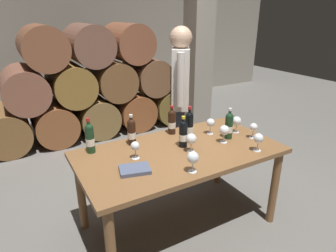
% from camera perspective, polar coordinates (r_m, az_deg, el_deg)
% --- Properties ---
extents(ground_plane, '(14.00, 14.00, 0.00)m').
position_cam_1_polar(ground_plane, '(2.87, 2.09, -18.47)').
color(ground_plane, '#66635E').
extents(cellar_back_wall, '(10.00, 0.24, 2.80)m').
position_cam_1_polar(cellar_back_wall, '(6.19, -19.55, 16.12)').
color(cellar_back_wall, gray).
rests_on(cellar_back_wall, ground_plane).
extents(barrel_stack, '(3.12, 0.90, 1.69)m').
position_cam_1_polar(barrel_stack, '(4.74, -14.71, 7.43)').
color(barrel_stack, brown).
rests_on(barrel_stack, ground_plane).
extents(stone_pillar, '(0.32, 0.32, 2.60)m').
position_cam_1_polar(stone_pillar, '(4.30, 5.93, 14.02)').
color(stone_pillar, gray).
rests_on(stone_pillar, ground_plane).
extents(dining_table, '(1.70, 0.90, 0.76)m').
position_cam_1_polar(dining_table, '(2.50, 2.30, -6.61)').
color(dining_table, brown).
rests_on(dining_table, ground_plane).
extents(wine_bottle_0, '(0.07, 0.07, 0.30)m').
position_cam_1_polar(wine_bottle_0, '(2.45, -15.03, -2.24)').
color(wine_bottle_0, '#19381E').
rests_on(wine_bottle_0, dining_table).
extents(wine_bottle_1, '(0.07, 0.07, 0.28)m').
position_cam_1_polar(wine_bottle_1, '(2.48, 2.98, -1.47)').
color(wine_bottle_1, black).
rests_on(wine_bottle_1, dining_table).
extents(wine_bottle_2, '(0.07, 0.07, 0.32)m').
position_cam_1_polar(wine_bottle_2, '(2.60, 4.17, 0.01)').
color(wine_bottle_2, black).
rests_on(wine_bottle_2, dining_table).
extents(wine_bottle_3, '(0.07, 0.07, 0.28)m').
position_cam_1_polar(wine_bottle_3, '(2.53, -7.14, -1.08)').
color(wine_bottle_3, black).
rests_on(wine_bottle_3, dining_table).
extents(wine_bottle_4, '(0.07, 0.07, 0.28)m').
position_cam_1_polar(wine_bottle_4, '(2.74, 0.75, 0.89)').
color(wine_bottle_4, black).
rests_on(wine_bottle_4, dining_table).
extents(wine_bottle_5, '(0.07, 0.07, 0.29)m').
position_cam_1_polar(wine_bottle_5, '(2.69, 11.82, 0.12)').
color(wine_bottle_5, '#19381E').
rests_on(wine_bottle_5, dining_table).
extents(wine_glass_0, '(0.07, 0.07, 0.15)m').
position_cam_1_polar(wine_glass_0, '(2.76, 16.36, -0.29)').
color(wine_glass_0, white).
rests_on(wine_glass_0, dining_table).
extents(wine_glass_1, '(0.08, 0.08, 0.15)m').
position_cam_1_polar(wine_glass_1, '(2.77, 8.31, 0.56)').
color(wine_glass_1, white).
rests_on(wine_glass_1, dining_table).
extents(wine_glass_2, '(0.09, 0.09, 0.16)m').
position_cam_1_polar(wine_glass_2, '(2.39, 4.56, -2.59)').
color(wine_glass_2, white).
rests_on(wine_glass_2, dining_table).
extents(wine_glass_3, '(0.08, 0.08, 0.16)m').
position_cam_1_polar(wine_glass_3, '(2.51, 17.26, -2.39)').
color(wine_glass_3, white).
rests_on(wine_glass_3, dining_table).
extents(wine_glass_4, '(0.09, 0.09, 0.16)m').
position_cam_1_polar(wine_glass_4, '(2.09, 4.87, -6.23)').
color(wine_glass_4, white).
rests_on(wine_glass_4, dining_table).
extents(wine_glass_5, '(0.07, 0.07, 0.15)m').
position_cam_1_polar(wine_glass_5, '(2.29, -6.43, -4.02)').
color(wine_glass_5, white).
rests_on(wine_glass_5, dining_table).
extents(wine_glass_6, '(0.09, 0.09, 0.16)m').
position_cam_1_polar(wine_glass_6, '(2.85, 13.26, 0.89)').
color(wine_glass_6, white).
rests_on(wine_glass_6, dining_table).
extents(wine_glass_7, '(0.09, 0.09, 0.16)m').
position_cam_1_polar(wine_glass_7, '(2.60, 10.96, -0.88)').
color(wine_glass_7, white).
rests_on(wine_glass_7, dining_table).
extents(tasting_notebook, '(0.25, 0.21, 0.03)m').
position_cam_1_polar(tasting_notebook, '(2.16, -6.51, -8.44)').
color(tasting_notebook, '#4C5670').
rests_on(tasting_notebook, dining_table).
extents(sommelier_presenting, '(0.32, 0.43, 1.72)m').
position_cam_1_polar(sommelier_presenting, '(3.19, 2.39, 6.89)').
color(sommelier_presenting, '#383842').
rests_on(sommelier_presenting, ground_plane).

